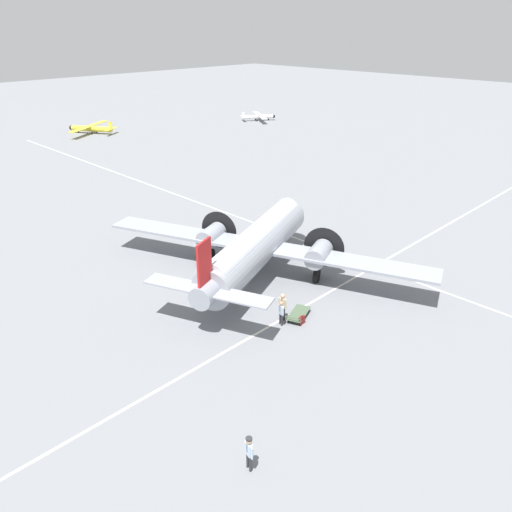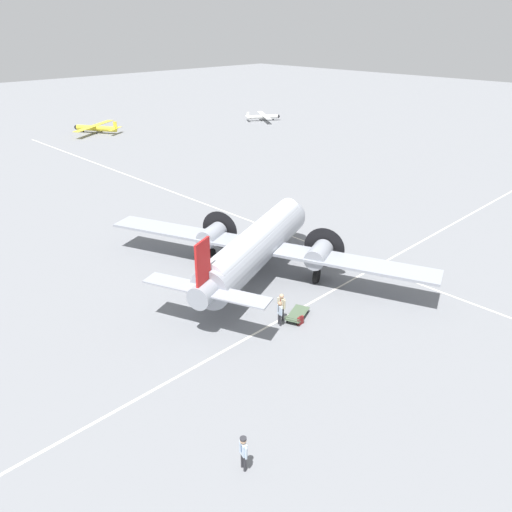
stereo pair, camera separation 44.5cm
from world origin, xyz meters
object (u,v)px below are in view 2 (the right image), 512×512
at_px(passenger_boarding, 281,304).
at_px(airliner_main, 259,243).
at_px(crew_foreground, 243,450).
at_px(suitcase_near_door, 300,321).
at_px(baggage_cart, 297,314).
at_px(light_aircraft_taxiing, 95,128).
at_px(ramp_agent, 280,311).
at_px(light_aircraft_distant, 264,117).

bearing_deg(passenger_boarding, airliner_main, -35.90).
relative_size(crew_foreground, passenger_boarding, 0.94).
relative_size(airliner_main, crew_foreground, 14.08).
bearing_deg(suitcase_near_door, baggage_cart, -124.52).
height_order(airliner_main, crew_foreground, airliner_main).
relative_size(suitcase_near_door, light_aircraft_taxiing, 0.06).
bearing_deg(suitcase_near_door, ramp_agent, -41.70).
bearing_deg(light_aircraft_taxiing, light_aircraft_distant, -143.01).
height_order(crew_foreground, light_aircraft_taxiing, light_aircraft_taxiing).
height_order(airliner_main, passenger_boarding, airliner_main).
xyz_separation_m(airliner_main, light_aircraft_distant, (-46.36, -45.49, -1.82)).
relative_size(airliner_main, suitcase_near_door, 41.67).
relative_size(ramp_agent, light_aircraft_taxiing, 0.17).
distance_m(crew_foreground, baggage_cart, 12.46).
distance_m(passenger_boarding, light_aircraft_distant, 71.23).
height_order(passenger_boarding, suitcase_near_door, passenger_boarding).
height_order(baggage_cart, light_aircraft_taxiing, light_aircraft_taxiing).
height_order(passenger_boarding, light_aircraft_taxiing, light_aircraft_taxiing).
relative_size(crew_foreground, suitcase_near_door, 2.96).
bearing_deg(crew_foreground, airliner_main, -31.16).
height_order(airliner_main, ramp_agent, airliner_main).
height_order(passenger_boarding, light_aircraft_distant, passenger_boarding).
bearing_deg(crew_foreground, light_aircraft_distant, -30.26).
xyz_separation_m(ramp_agent, baggage_cart, (-1.43, 0.24, -0.76)).
xyz_separation_m(crew_foreground, light_aircraft_distant, (-59.55, -57.91, -0.34)).
distance_m(ramp_agent, baggage_cart, 1.64).
xyz_separation_m(suitcase_near_door, light_aircraft_distant, (-49.29, -52.21, 0.49)).
bearing_deg(light_aircraft_distant, passenger_boarding, -101.15).
distance_m(crew_foreground, light_aircraft_taxiing, 76.14).
bearing_deg(light_aircraft_distant, light_aircraft_taxiing, -169.05).
height_order(suitcase_near_door, light_aircraft_taxiing, light_aircraft_taxiing).
xyz_separation_m(airliner_main, suitcase_near_door, (2.93, 6.73, -2.31)).
relative_size(airliner_main, light_aircraft_taxiing, 2.44).
distance_m(crew_foreground, ramp_agent, 11.36).
bearing_deg(crew_foreground, light_aircraft_taxiing, -8.08).
relative_size(ramp_agent, light_aircraft_distant, 0.21).
height_order(airliner_main, baggage_cart, airliner_main).
distance_m(airliner_main, passenger_boarding, 6.61).
bearing_deg(ramp_agent, light_aircraft_distant, -23.62).
bearing_deg(light_aircraft_distant, suitcase_near_door, -100.20).
bearing_deg(passenger_boarding, light_aircraft_distant, -48.51).
xyz_separation_m(passenger_boarding, baggage_cart, (-0.90, 0.60, -0.87)).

